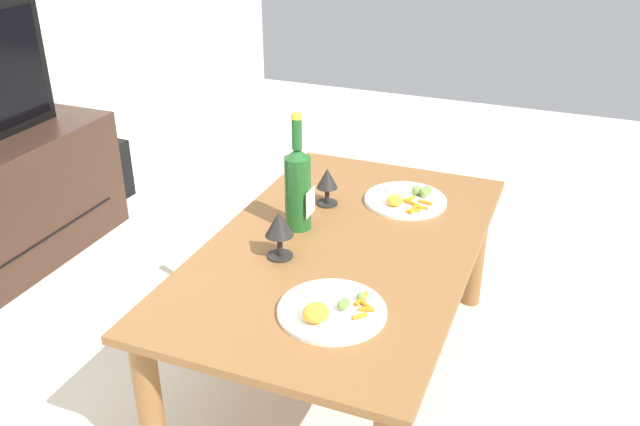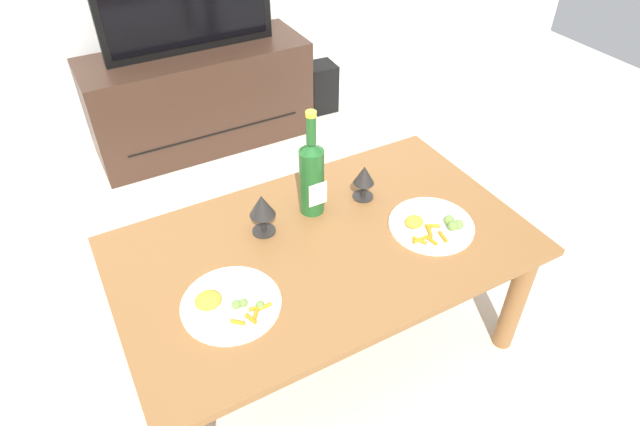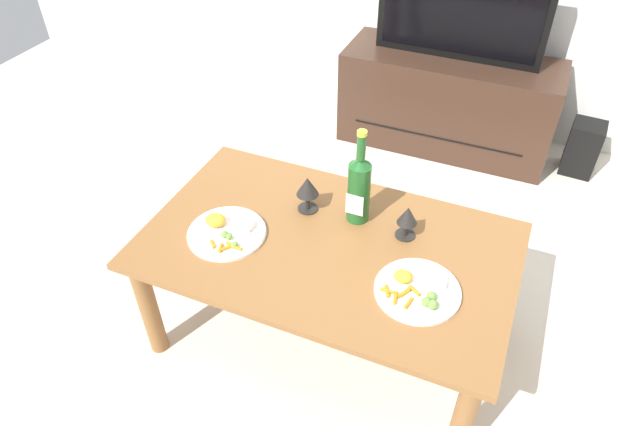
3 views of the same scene
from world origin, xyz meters
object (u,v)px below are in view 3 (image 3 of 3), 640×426
at_px(tv_stand, 447,102).
at_px(dinner_plate_right, 418,290).
at_px(tv_screen, 463,8).
at_px(goblet_right, 407,217).
at_px(dinner_plate_left, 226,231).
at_px(goblet_left, 307,188).
at_px(dining_table, 328,259).
at_px(wine_bottle, 359,187).
at_px(floor_speaker, 582,148).

xyz_separation_m(tv_stand, dinner_plate_right, (0.26, -1.68, 0.24)).
bearing_deg(tv_screen, goblet_right, -84.29).
distance_m(tv_stand, dinner_plate_left, 1.76).
xyz_separation_m(goblet_left, dinner_plate_left, (-0.22, -0.24, -0.09)).
bearing_deg(goblet_right, dining_table, -148.86).
distance_m(goblet_left, dinner_plate_left, 0.34).
bearing_deg(wine_bottle, floor_speaker, 60.12).
xyz_separation_m(tv_stand, dinner_plate_left, (-0.46, -1.68, 0.25)).
relative_size(tv_stand, goblet_left, 8.03).
relative_size(goblet_left, dinner_plate_left, 0.52).
relative_size(dinner_plate_left, dinner_plate_right, 1.01).
bearing_deg(goblet_left, floor_speaker, 55.10).
distance_m(tv_stand, wine_bottle, 1.47).
bearing_deg(tv_screen, tv_stand, 90.00).
bearing_deg(dinner_plate_right, floor_speaker, 73.13).
height_order(tv_stand, floor_speaker, tv_stand).
xyz_separation_m(tv_screen, dinner_plate_left, (-0.46, -1.68, -0.30)).
height_order(wine_bottle, dinner_plate_right, wine_bottle).
distance_m(dining_table, wine_bottle, 0.29).
bearing_deg(goblet_left, wine_bottle, 7.05).
xyz_separation_m(floor_speaker, dinner_plate_left, (-1.23, -1.70, 0.37)).
distance_m(wine_bottle, goblet_left, 0.20).
relative_size(wine_bottle, goblet_left, 2.57).
relative_size(tv_stand, dinner_plate_left, 4.16).
bearing_deg(dining_table, tv_screen, 86.44).
xyz_separation_m(tv_screen, goblet_right, (0.14, -1.44, -0.22)).
relative_size(tv_stand, floor_speaker, 3.96).
bearing_deg(dinner_plate_right, goblet_left, 153.62).
distance_m(tv_stand, floor_speaker, 0.78).
bearing_deg(goblet_right, floor_speaker, 66.61).
bearing_deg(floor_speaker, dining_table, -115.26).
distance_m(floor_speaker, goblet_left, 1.83).
distance_m(dining_table, dinner_plate_right, 0.38).
xyz_separation_m(dining_table, wine_bottle, (0.05, 0.17, 0.23)).
bearing_deg(goblet_right, tv_stand, 95.70).
xyz_separation_m(tv_screen, wine_bottle, (-0.05, -1.41, -0.16)).
height_order(tv_stand, dinner_plate_left, dinner_plate_left).
bearing_deg(dining_table, goblet_right, 31.14).
relative_size(tv_stand, tv_screen, 1.34).
bearing_deg(wine_bottle, dining_table, -106.22).
bearing_deg(wine_bottle, goblet_left, -172.95).
xyz_separation_m(floor_speaker, wine_bottle, (-0.82, -1.43, 0.51)).
bearing_deg(floor_speaker, tv_screen, -175.37).
height_order(wine_bottle, goblet_right, wine_bottle).
height_order(dining_table, floor_speaker, dining_table).
bearing_deg(dining_table, floor_speaker, 61.44).
bearing_deg(tv_stand, dinner_plate_right, -81.34).
bearing_deg(floor_speaker, tv_stand, -175.55).
distance_m(wine_bottle, dinner_plate_right, 0.43).
relative_size(tv_screen, floor_speaker, 2.96).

